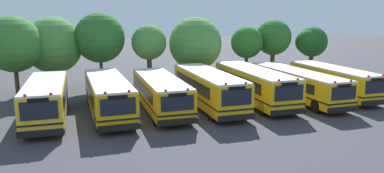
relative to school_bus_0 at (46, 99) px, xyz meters
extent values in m
plane|color=#38383D|center=(11.48, 0.26, -1.43)|extent=(160.00, 160.00, 0.00)
cube|color=yellow|center=(0.00, 0.03, -0.02)|extent=(2.54, 9.06, 2.13)
cube|color=white|center=(0.00, 0.03, 1.10)|extent=(2.49, 8.88, 0.12)
cube|color=black|center=(-0.08, -4.55, -0.90)|extent=(2.42, 0.20, 0.36)
cube|color=black|center=(-0.08, -4.50, 0.36)|extent=(1.95, 0.10, 1.02)
cube|color=black|center=(1.21, 0.30, 0.32)|extent=(0.17, 7.04, 0.77)
cube|color=black|center=(-1.20, 0.35, 0.32)|extent=(0.17, 7.04, 0.77)
cube|color=black|center=(0.00, 0.03, -0.44)|extent=(2.57, 9.16, 0.10)
sphere|color=red|center=(0.57, -4.35, 1.20)|extent=(0.18, 0.18, 0.18)
sphere|color=red|center=(-0.73, -4.32, 1.20)|extent=(0.18, 0.18, 0.18)
cube|color=black|center=(-0.08, -4.51, 0.94)|extent=(1.07, 0.10, 0.24)
cylinder|color=black|center=(0.99, -3.10, -0.93)|extent=(0.30, 1.00, 1.00)
cylinder|color=black|center=(-1.10, -3.06, -0.93)|extent=(0.30, 1.00, 1.00)
cylinder|color=black|center=(1.10, 2.72, -0.93)|extent=(0.30, 1.00, 1.00)
cylinder|color=black|center=(-1.00, 2.76, -0.93)|extent=(0.30, 1.00, 1.00)
cube|color=#EAA80C|center=(3.99, 0.32, -0.05)|extent=(2.66, 10.21, 2.06)
cube|color=white|center=(3.99, 0.32, 1.04)|extent=(2.61, 10.01, 0.12)
cube|color=black|center=(4.10, -4.83, -0.90)|extent=(2.49, 0.21, 0.36)
cube|color=black|center=(4.10, -4.78, 0.32)|extent=(2.00, 0.10, 0.99)
cube|color=black|center=(5.22, 0.65, 0.28)|extent=(0.21, 7.92, 0.74)
cube|color=black|center=(2.74, 0.59, 0.28)|extent=(0.21, 7.92, 0.74)
cube|color=black|center=(3.99, 0.32, -0.46)|extent=(2.68, 10.31, 0.10)
sphere|color=red|center=(4.77, -4.60, 1.14)|extent=(0.18, 0.18, 0.18)
sphere|color=red|center=(3.43, -4.62, 1.14)|extent=(0.18, 0.18, 0.18)
cube|color=black|center=(4.10, -4.79, 0.88)|extent=(1.10, 0.10, 0.24)
cylinder|color=black|center=(5.15, -3.34, -0.93)|extent=(0.30, 1.01, 1.00)
cylinder|color=black|center=(2.99, -3.38, -0.93)|extent=(0.30, 1.01, 1.00)
cylinder|color=black|center=(4.99, 3.62, -0.93)|extent=(0.30, 1.01, 1.00)
cylinder|color=black|center=(2.84, 3.57, -0.93)|extent=(0.30, 1.01, 1.00)
cube|color=#EAA80C|center=(7.71, 0.29, -0.11)|extent=(2.66, 10.01, 1.94)
cube|color=white|center=(7.71, 0.29, 0.92)|extent=(2.61, 9.81, 0.12)
cube|color=black|center=(7.61, -4.76, -0.90)|extent=(2.53, 0.21, 0.36)
cube|color=black|center=(7.61, -4.71, 0.24)|extent=(2.03, 0.10, 0.93)
cube|color=black|center=(8.97, 0.57, 0.20)|extent=(0.18, 7.77, 0.70)
cube|color=black|center=(6.45, 0.62, 0.20)|extent=(0.18, 7.77, 0.70)
cube|color=black|center=(7.71, 0.29, -0.50)|extent=(2.69, 10.11, 0.10)
sphere|color=red|center=(8.30, -4.55, 1.02)|extent=(0.18, 0.18, 0.18)
sphere|color=red|center=(6.94, -4.53, 1.02)|extent=(0.18, 0.18, 0.18)
cube|color=black|center=(7.61, -4.72, 0.76)|extent=(1.11, 0.10, 0.24)
cylinder|color=black|center=(8.74, -3.31, -0.93)|extent=(0.30, 1.01, 1.00)
cylinder|color=black|center=(6.54, -3.27, -0.93)|extent=(0.30, 1.01, 1.00)
cylinder|color=black|center=(8.86, 3.46, -0.93)|extent=(0.30, 1.01, 1.00)
cylinder|color=black|center=(6.67, 3.50, -0.93)|extent=(0.30, 1.01, 1.00)
cube|color=yellow|center=(11.38, 0.21, 0.00)|extent=(2.50, 10.30, 2.16)
cube|color=white|center=(11.38, 0.21, 1.14)|extent=(2.45, 10.10, 0.12)
cube|color=black|center=(11.35, -5.01, -0.90)|extent=(2.50, 0.17, 0.36)
cube|color=black|center=(11.36, -4.96, 0.39)|extent=(2.01, 0.07, 1.04)
cube|color=black|center=(12.63, 0.50, 0.35)|extent=(0.08, 8.03, 0.78)
cube|color=black|center=(10.13, 0.51, 0.35)|extent=(0.08, 8.03, 0.78)
cube|color=black|center=(11.38, 0.21, -0.43)|extent=(2.53, 10.41, 0.10)
sphere|color=red|center=(12.03, -4.79, 1.24)|extent=(0.18, 0.18, 0.18)
sphere|color=red|center=(10.68, -4.78, 1.24)|extent=(0.18, 0.18, 0.18)
cube|color=black|center=(11.36, -4.97, 0.98)|extent=(1.11, 0.09, 0.24)
cylinder|color=black|center=(12.45, -3.54, -0.93)|extent=(0.28, 1.00, 1.00)
cylinder|color=black|center=(10.27, -3.53, -0.93)|extent=(0.28, 1.00, 1.00)
cylinder|color=black|center=(12.48, 3.55, -0.93)|extent=(0.28, 1.00, 1.00)
cylinder|color=black|center=(10.31, 3.56, -0.93)|extent=(0.28, 1.00, 1.00)
cube|color=yellow|center=(15.29, 0.40, 0.00)|extent=(2.75, 10.43, 2.16)
cube|color=white|center=(15.29, 0.40, 1.14)|extent=(2.69, 10.22, 0.12)
cube|color=black|center=(15.18, -4.86, -0.90)|extent=(2.59, 0.21, 0.36)
cube|color=black|center=(15.19, -4.81, 0.39)|extent=(2.08, 0.10, 1.04)
cube|color=black|center=(16.58, 0.67, 0.35)|extent=(0.20, 8.09, 0.78)
cube|color=black|center=(14.01, 0.72, 0.35)|extent=(0.20, 8.09, 0.78)
cube|color=black|center=(15.29, 0.40, -0.43)|extent=(2.77, 10.53, 0.10)
sphere|color=red|center=(15.89, -4.65, 1.24)|extent=(0.18, 0.18, 0.18)
sphere|color=red|center=(14.49, -4.63, 1.24)|extent=(0.18, 0.18, 0.18)
cube|color=black|center=(15.19, -4.82, 0.98)|extent=(1.14, 0.10, 0.24)
cylinder|color=black|center=(16.34, -3.41, -0.93)|extent=(0.30, 1.01, 1.00)
cylinder|color=black|center=(14.08, -3.37, -0.93)|extent=(0.30, 1.01, 1.00)
cylinder|color=black|center=(16.49, 3.76, -0.93)|extent=(0.30, 1.01, 1.00)
cylinder|color=black|center=(14.23, 3.81, -0.93)|extent=(0.30, 1.01, 1.00)
cube|color=yellow|center=(19.03, 0.19, -0.12)|extent=(2.53, 11.09, 1.92)
cube|color=white|center=(19.03, 0.19, 0.90)|extent=(2.48, 10.87, 0.12)
cube|color=black|center=(19.09, -5.41, -0.90)|extent=(2.46, 0.19, 0.36)
cube|color=black|center=(19.09, -5.36, 0.22)|extent=(1.98, 0.08, 0.92)
cube|color=black|center=(20.25, 0.51, 0.18)|extent=(0.14, 8.63, 0.69)
cube|color=black|center=(17.80, 0.48, 0.18)|extent=(0.14, 8.63, 0.69)
cube|color=black|center=(19.03, 0.19, -0.51)|extent=(2.56, 11.20, 0.10)
sphere|color=red|center=(19.75, -5.18, 1.00)|extent=(0.18, 0.18, 0.18)
sphere|color=red|center=(18.43, -5.19, 1.00)|extent=(0.18, 0.18, 0.18)
cube|color=black|center=(19.09, -5.37, 0.74)|extent=(1.08, 0.09, 0.24)
cylinder|color=black|center=(20.14, -3.93, -0.93)|extent=(0.29, 1.00, 1.00)
cylinder|color=black|center=(18.01, -3.95, -0.93)|extent=(0.29, 1.00, 1.00)
cylinder|color=black|center=(20.05, 3.94, -0.93)|extent=(0.29, 1.00, 1.00)
cylinder|color=black|center=(17.92, 3.91, -0.93)|extent=(0.29, 1.00, 1.00)
cube|color=yellow|center=(22.78, 0.39, -0.09)|extent=(2.51, 9.71, 1.98)
cube|color=white|center=(22.78, 0.39, 0.96)|extent=(2.46, 9.52, 0.12)
cube|color=black|center=(22.71, -4.52, -0.90)|extent=(2.41, 0.20, 0.36)
cube|color=black|center=(22.71, -4.47, 0.26)|extent=(1.94, 0.09, 0.95)
cube|color=black|center=(23.99, 0.67, 0.22)|extent=(0.15, 7.55, 0.71)
cube|color=black|center=(21.58, 0.71, 0.22)|extent=(0.15, 7.55, 0.71)
cube|color=black|center=(22.78, 0.39, -0.49)|extent=(2.53, 9.81, 0.10)
sphere|color=red|center=(23.36, -4.31, 1.06)|extent=(0.18, 0.18, 0.18)
sphere|color=red|center=(22.06, -4.29, 1.06)|extent=(0.18, 0.18, 0.18)
cube|color=black|center=(22.71, -4.48, 0.80)|extent=(1.07, 0.10, 0.24)
cylinder|color=black|center=(23.77, -3.07, -0.93)|extent=(0.29, 1.00, 1.00)
cylinder|color=black|center=(21.69, -3.03, -0.93)|extent=(0.29, 1.00, 1.00)
cylinder|color=black|center=(23.87, 3.41, -0.93)|extent=(0.29, 1.00, 1.00)
cylinder|color=black|center=(21.78, 3.45, -0.93)|extent=(0.29, 1.00, 1.00)
cylinder|color=#4C3823|center=(-2.80, 8.30, -0.08)|extent=(0.35, 0.35, 2.69)
sphere|color=#387A2D|center=(-2.80, 8.30, 3.01)|extent=(4.67, 4.67, 4.67)
sphere|color=#387A2D|center=(-2.55, 8.53, 2.94)|extent=(2.62, 2.62, 2.62)
cylinder|color=#4C3823|center=(0.23, 10.04, -0.31)|extent=(0.38, 0.38, 2.24)
sphere|color=#478438|center=(0.23, 10.04, 2.71)|extent=(5.06, 5.06, 5.06)
sphere|color=#478438|center=(0.33, 10.16, 2.94)|extent=(3.44, 3.44, 3.44)
cylinder|color=#4C3823|center=(4.25, 9.34, 0.10)|extent=(0.30, 0.30, 3.06)
sphere|color=#286623|center=(4.25, 9.34, 3.34)|extent=(4.55, 4.55, 4.55)
sphere|color=#286623|center=(4.53, 8.97, 3.14)|extent=(3.14, 3.14, 3.14)
cylinder|color=#4C3823|center=(8.53, 8.16, 0.14)|extent=(0.44, 0.44, 3.13)
sphere|color=#478438|center=(8.53, 8.16, 2.91)|extent=(3.21, 3.21, 3.21)
sphere|color=#478438|center=(9.05, 7.93, 2.66)|extent=(1.84, 1.84, 1.84)
cylinder|color=#4C3823|center=(13.24, 8.81, -0.37)|extent=(0.43, 0.43, 2.11)
sphere|color=#478438|center=(13.24, 8.81, 2.61)|extent=(5.14, 5.14, 5.14)
sphere|color=#478438|center=(12.99, 9.11, 2.86)|extent=(3.66, 3.66, 3.66)
cylinder|color=#4C3823|center=(18.82, 8.93, -0.02)|extent=(0.34, 0.34, 2.82)
sphere|color=#286623|center=(18.82, 8.93, 2.61)|extent=(3.26, 3.26, 3.26)
sphere|color=#286623|center=(18.56, 8.69, 2.34)|extent=(2.43, 2.43, 2.43)
cylinder|color=#4C3823|center=(22.16, 9.43, 0.09)|extent=(0.46, 0.46, 3.04)
sphere|color=#286623|center=(22.16, 9.43, 3.02)|extent=(3.76, 3.76, 3.76)
sphere|color=#286623|center=(21.83, 9.69, 3.05)|extent=(2.39, 2.39, 2.39)
cylinder|color=#4C3823|center=(26.66, 8.92, -0.09)|extent=(0.47, 0.47, 2.69)
sphere|color=#1E561E|center=(26.66, 8.92, 2.49)|extent=(3.27, 3.27, 3.27)
sphere|color=#1E561E|center=(25.87, 8.64, 2.50)|extent=(2.58, 2.58, 2.58)
camera|label=1|loc=(1.85, -25.31, 5.51)|focal=34.51mm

